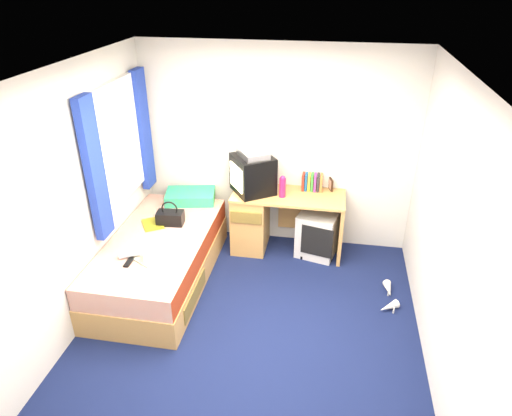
% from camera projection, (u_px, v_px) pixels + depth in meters
% --- Properties ---
extents(ground, '(3.40, 3.40, 0.00)m').
position_uv_depth(ground, '(250.00, 327.00, 4.41)').
color(ground, '#0C1438').
rests_on(ground, ground).
extents(room_shell, '(3.40, 3.40, 3.40)m').
position_uv_depth(room_shell, '(249.00, 192.00, 3.73)').
color(room_shell, white).
rests_on(room_shell, ground).
extents(bed, '(1.01, 2.00, 0.54)m').
position_uv_depth(bed, '(161.00, 259.00, 4.96)').
color(bed, tan).
rests_on(bed, ground).
extents(pillow, '(0.65, 0.48, 0.13)m').
position_uv_depth(pillow, '(190.00, 196.00, 5.55)').
color(pillow, teal).
rests_on(pillow, bed).
extents(desk, '(1.30, 0.55, 0.75)m').
position_uv_depth(desk, '(265.00, 218.00, 5.48)').
color(desk, tan).
rests_on(desk, ground).
extents(storage_cube, '(0.52, 0.52, 0.54)m').
position_uv_depth(storage_cube, '(318.00, 233.00, 5.43)').
color(storage_cube, silver).
rests_on(storage_cube, ground).
extents(crt_tv, '(0.59, 0.60, 0.44)m').
position_uv_depth(crt_tv, '(253.00, 174.00, 5.24)').
color(crt_tv, black).
rests_on(crt_tv, desk).
extents(vcr, '(0.43, 0.47, 0.07)m').
position_uv_depth(vcr, '(253.00, 153.00, 5.12)').
color(vcr, '#BDBDBF').
rests_on(vcr, crt_tv).
extents(book_row, '(0.24, 0.13, 0.20)m').
position_uv_depth(book_row, '(312.00, 182.00, 5.33)').
color(book_row, maroon).
rests_on(book_row, desk).
extents(picture_frame, '(0.06, 0.12, 0.14)m').
position_uv_depth(picture_frame, '(331.00, 184.00, 5.35)').
color(picture_frame, black).
rests_on(picture_frame, desk).
extents(pink_water_bottle, '(0.09, 0.09, 0.23)m').
position_uv_depth(pink_water_bottle, '(282.00, 188.00, 5.17)').
color(pink_water_bottle, '#C71C53').
rests_on(pink_water_bottle, desk).
extents(aerosol_can, '(0.06, 0.06, 0.18)m').
position_uv_depth(aerosol_can, '(276.00, 186.00, 5.26)').
color(aerosol_can, silver).
rests_on(aerosol_can, desk).
extents(handbag, '(0.31, 0.19, 0.28)m').
position_uv_depth(handbag, '(170.00, 217.00, 5.06)').
color(handbag, black).
rests_on(handbag, bed).
extents(towel, '(0.33, 0.28, 0.10)m').
position_uv_depth(towel, '(163.00, 253.00, 4.48)').
color(towel, white).
rests_on(towel, bed).
extents(magazine, '(0.33, 0.35, 0.01)m').
position_uv_depth(magazine, '(153.00, 224.00, 5.07)').
color(magazine, yellow).
rests_on(magazine, bed).
extents(water_bottle, '(0.21, 0.16, 0.07)m').
position_uv_depth(water_bottle, '(129.00, 254.00, 4.49)').
color(water_bottle, '#B3BAC5').
rests_on(water_bottle, bed).
extents(colour_swatch_fan, '(0.22, 0.16, 0.01)m').
position_uv_depth(colour_swatch_fan, '(142.00, 262.00, 4.42)').
color(colour_swatch_fan, gold).
rests_on(colour_swatch_fan, bed).
extents(remote_control, '(0.05, 0.16, 0.02)m').
position_uv_depth(remote_control, '(129.00, 262.00, 4.41)').
color(remote_control, black).
rests_on(remote_control, bed).
extents(window_assembly, '(0.11, 1.42, 1.40)m').
position_uv_depth(window_assembly, '(120.00, 147.00, 4.76)').
color(window_assembly, silver).
rests_on(window_assembly, room_shell).
extents(white_heels, '(0.23, 0.51, 0.09)m').
position_uv_depth(white_heels, '(389.00, 298.00, 4.73)').
color(white_heels, silver).
rests_on(white_heels, ground).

